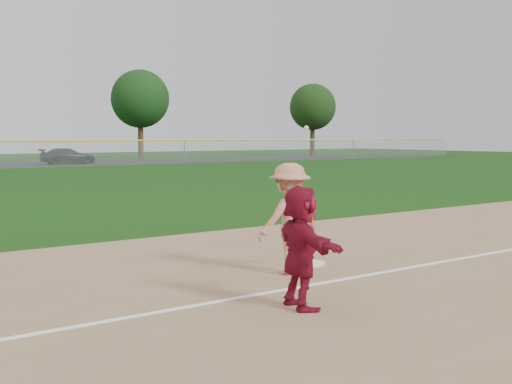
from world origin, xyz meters
TOP-DOWN VIEW (x-y plane):
  - ground at (0.00, 0.00)m, footprint 160.00×160.00m
  - foul_line at (0.00, -0.80)m, footprint 60.00×0.10m
  - first_base at (0.41, 0.39)m, footprint 0.39×0.39m
  - base_runner at (-1.56, -1.72)m, footprint 0.85×1.63m
  - car_right at (11.51, 44.90)m, footprint 4.73×2.29m
  - first_base_play at (-0.31, 0.09)m, footprint 1.24×0.73m
  - tree_3 at (22.00, 52.80)m, footprint 6.00×6.00m
  - tree_4 at (44.00, 51.20)m, footprint 5.60×5.60m

SIDE VIEW (x-z plane):
  - ground at x=0.00m, z-range 0.00..0.00m
  - foul_line at x=0.00m, z-range 0.02..0.03m
  - first_base at x=0.41m, z-range 0.02..0.10m
  - car_right at x=11.51m, z-range 0.01..1.34m
  - base_runner at x=-1.56m, z-range 0.02..1.70m
  - first_base_play at x=-0.31m, z-range -0.29..2.22m
  - tree_4 at x=44.00m, z-range 1.51..10.18m
  - tree_3 at x=22.00m, z-range 1.57..10.76m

